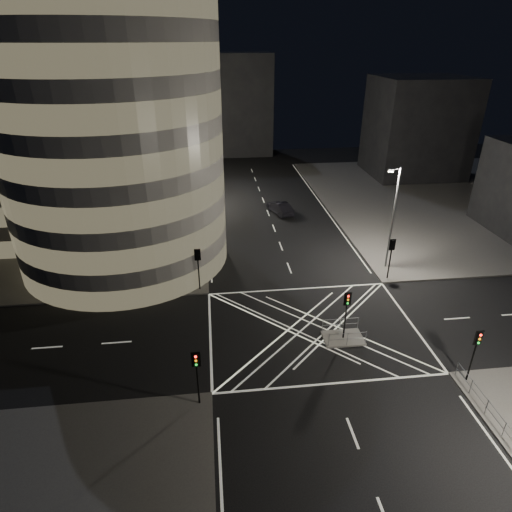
{
  "coord_description": "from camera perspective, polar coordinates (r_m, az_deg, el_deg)",
  "views": [
    {
      "loc": [
        -7.53,
        -26.56,
        20.38
      ],
      "look_at": [
        -3.65,
        7.15,
        3.0
      ],
      "focal_mm": 30.0,
      "sensor_mm": 36.0,
      "label": 1
    }
  ],
  "objects": [
    {
      "name": "ground",
      "position": [
        34.31,
        7.55,
        -9.59
      ],
      "size": [
        120.0,
        120.0,
        0.0
      ],
      "primitive_type": "plane",
      "color": "black",
      "rests_on": "ground"
    },
    {
      "name": "sidewalk_far_left",
      "position": [
        61.17,
        -26.77,
        4.75
      ],
      "size": [
        42.0,
        42.0,
        0.15
      ],
      "primitive_type": "cube",
      "color": "#524F4C",
      "rests_on": "ground"
    },
    {
      "name": "sidewalk_far_right",
      "position": [
        67.94,
        26.56,
        6.84
      ],
      "size": [
        42.0,
        42.0,
        0.15
      ],
      "primitive_type": "cube",
      "color": "#524F4C",
      "rests_on": "ground"
    },
    {
      "name": "central_island",
      "position": [
        33.63,
        11.53,
        -10.67
      ],
      "size": [
        3.0,
        2.0,
        0.15
      ],
      "primitive_type": "cube",
      "color": "slate",
      "rests_on": "ground"
    },
    {
      "name": "office_tower_curved",
      "position": [
        47.81,
        -23.43,
        15.72
      ],
      "size": [
        30.0,
        29.0,
        27.2
      ],
      "color": "gray",
      "rests_on": "sidewalk_far_left"
    },
    {
      "name": "office_block_rear",
      "position": [
        70.67,
        -19.33,
        18.21
      ],
      "size": [
        24.0,
        16.0,
        22.0
      ],
      "primitive_type": "cube",
      "color": "gray",
      "rests_on": "sidewalk_far_left"
    },
    {
      "name": "building_right_far",
      "position": [
        75.61,
        20.68,
        15.78
      ],
      "size": [
        14.0,
        12.0,
        15.0
      ],
      "primitive_type": "cube",
      "color": "black",
      "rests_on": "sidewalk_far_right"
    },
    {
      "name": "building_far_end",
      "position": [
        85.39,
        -4.39,
        19.39
      ],
      "size": [
        18.0,
        8.0,
        18.0
      ],
      "primitive_type": "cube",
      "color": "black",
      "rests_on": "ground"
    },
    {
      "name": "tree_a",
      "position": [
        38.91,
        -10.4,
        3.13
      ],
      "size": [
        5.0,
        5.0,
        7.58
      ],
      "color": "black",
      "rests_on": "sidewalk_far_left"
    },
    {
      "name": "tree_b",
      "position": [
        44.41,
        -10.05,
        6.43
      ],
      "size": [
        4.81,
        4.81,
        7.61
      ],
      "color": "black",
      "rests_on": "sidewalk_far_left"
    },
    {
      "name": "tree_c",
      "position": [
        50.26,
        -9.71,
        8.2
      ],
      "size": [
        4.43,
        4.43,
        6.81
      ],
      "color": "black",
      "rests_on": "sidewalk_far_left"
    },
    {
      "name": "tree_d",
      "position": [
        55.6,
        -9.59,
        11.49
      ],
      "size": [
        5.02,
        5.02,
        8.49
      ],
      "color": "black",
      "rests_on": "sidewalk_far_left"
    },
    {
      "name": "tree_e",
      "position": [
        61.75,
        -9.29,
        11.71
      ],
      "size": [
        3.58,
        3.58,
        6.26
      ],
      "color": "black",
      "rests_on": "sidewalk_far_left"
    },
    {
      "name": "traffic_signal_fl",
      "position": [
        37.67,
        -7.74,
        -0.77
      ],
      "size": [
        0.55,
        0.22,
        4.0
      ],
      "color": "black",
      "rests_on": "sidewalk_far_left"
    },
    {
      "name": "traffic_signal_nl",
      "position": [
        26.4,
        -7.92,
        -14.62
      ],
      "size": [
        0.55,
        0.22,
        4.0
      ],
      "color": "black",
      "rests_on": "sidewalk_near_left"
    },
    {
      "name": "traffic_signal_fr",
      "position": [
        41.04,
        17.6,
        0.58
      ],
      "size": [
        0.55,
        0.22,
        4.0
      ],
      "color": "black",
      "rests_on": "sidewalk_far_right"
    },
    {
      "name": "traffic_signal_nr",
      "position": [
        31.02,
        27.27,
        -10.67
      ],
      "size": [
        0.55,
        0.22,
        4.0
      ],
      "color": "black",
      "rests_on": "sidewalk_near_right"
    },
    {
      "name": "traffic_signal_island",
      "position": [
        32.0,
        11.99,
        -6.64
      ],
      "size": [
        0.55,
        0.22,
        4.0
      ],
      "color": "black",
      "rests_on": "central_island"
    },
    {
      "name": "street_lamp_left_near",
      "position": [
        41.36,
        -8.81,
        5.77
      ],
      "size": [
        1.25,
        0.25,
        10.0
      ],
      "color": "slate",
      "rests_on": "sidewalk_far_left"
    },
    {
      "name": "street_lamp_left_far",
      "position": [
        58.5,
        -8.41,
        12.15
      ],
      "size": [
        1.25,
        0.25,
        10.0
      ],
      "color": "slate",
      "rests_on": "sidewalk_far_left"
    },
    {
      "name": "street_lamp_right_far",
      "position": [
        42.1,
        17.76,
        5.15
      ],
      "size": [
        1.25,
        0.25,
        10.0
      ],
      "color": "slate",
      "rests_on": "sidewalk_far_right"
    },
    {
      "name": "railing_island_south",
      "position": [
        32.59,
        12.09,
        -10.75
      ],
      "size": [
        2.8,
        0.06,
        1.1
      ],
      "primitive_type": "cube",
      "color": "slate",
      "rests_on": "central_island"
    },
    {
      "name": "railing_island_north",
      "position": [
        33.94,
        11.18,
        -8.92
      ],
      "size": [
        2.8,
        0.06,
        1.1
      ],
      "primitive_type": "cube",
      "color": "slate",
      "rests_on": "central_island"
    },
    {
      "name": "sedan",
      "position": [
        55.61,
        3.23,
        6.44
      ],
      "size": [
        3.04,
        5.02,
        1.56
      ],
      "primitive_type": "imported",
      "rotation": [
        0.0,
        0.0,
        3.46
      ],
      "color": "black",
      "rests_on": "ground"
    }
  ]
}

